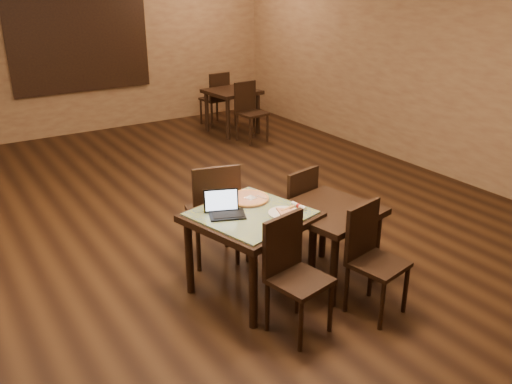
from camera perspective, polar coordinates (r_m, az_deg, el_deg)
ground at (r=5.62m, az=-7.10°, el=-6.11°), size 10.00×10.00×0.00m
wall_back at (r=9.80m, az=-20.95°, el=14.05°), size 8.00×0.02×3.00m
wall_right at (r=7.65m, az=20.92°, el=12.13°), size 0.02×10.00×3.00m
mural at (r=9.87m, az=-18.05°, el=14.75°), size 2.34×0.05×1.64m
tiled_table at (r=4.61m, az=-0.55°, el=-3.35°), size 1.12×1.12×0.76m
chair_main_near at (r=4.22m, az=3.81°, el=-8.00°), size 0.48×0.48×0.94m
chair_main_far at (r=5.12m, az=-4.41°, el=-1.71°), size 0.54×0.54×1.03m
laptop at (r=4.53m, az=-3.35°, el=-1.71°), size 0.35×0.33×0.20m
plate at (r=4.54m, az=3.01°, el=-2.25°), size 0.28×0.28×0.02m
pizza_slice at (r=4.54m, az=3.01°, el=-2.08°), size 0.23×0.23×0.02m
pizza_pan at (r=4.81m, az=-0.87°, el=-0.83°), size 0.39×0.39×0.01m
pizza_whole at (r=4.81m, az=-0.87°, el=-0.66°), size 0.38×0.38×0.03m
spatula at (r=4.80m, az=-0.54°, el=-0.61°), size 0.14×0.23×0.01m
napkin_roll at (r=4.67m, az=4.52°, el=-1.47°), size 0.05×0.17×0.04m
other_table_a at (r=9.55m, az=-2.55°, el=9.93°), size 0.88×0.88×0.75m
other_table_a_chair_near at (r=9.09m, az=-0.75°, el=8.83°), size 0.46×0.46×0.98m
other_table_a_chair_far at (r=10.05m, az=-4.17°, el=10.08°), size 0.46×0.46×0.98m
other_table_c at (r=4.86m, az=7.75°, el=-2.98°), size 0.90×0.90×0.72m
other_table_c_chair_near at (r=4.53m, az=11.98°, el=-6.28°), size 0.47×0.47×0.93m
other_table_c_chair_far at (r=5.29m, az=4.06°, el=-1.57°), size 0.47×0.47×0.93m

